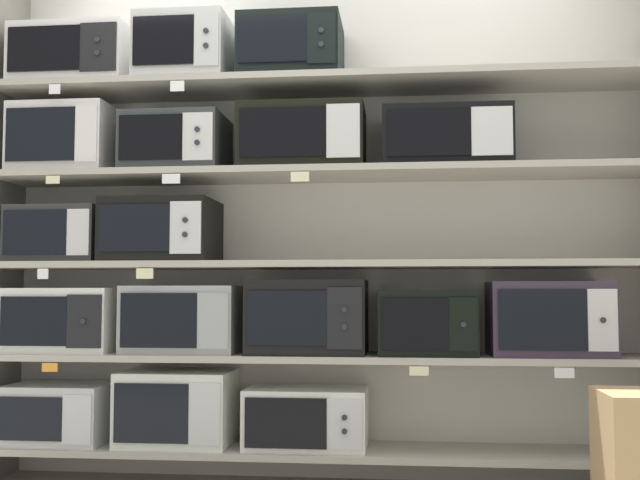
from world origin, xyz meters
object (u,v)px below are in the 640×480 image
object	(u,v)px
microwave_6	(427,323)
microwave_9	(162,231)
microwave_0	(60,413)
microwave_8	(61,235)
microwave_4	(183,319)
microwave_2	(307,418)
microwave_7	(549,319)
microwave_13	(446,140)
microwave_14	(76,59)
microwave_5	(308,317)
microwave_16	(292,52)
microwave_12	(303,139)
microwave_10	(66,141)
microwave_15	(187,53)
microwave_11	(176,145)
microwave_3	(66,320)
microwave_1	(177,408)

from	to	relation	value
microwave_6	microwave_9	size ratio (longest dim) A/B	0.87
microwave_0	microwave_8	world-z (taller)	microwave_8
microwave_0	microwave_4	xyz separation A→B (m)	(0.59, -0.00, 0.44)
microwave_2	microwave_7	xyz separation A→B (m)	(1.09, 0.00, 0.45)
microwave_13	microwave_14	xyz separation A→B (m)	(-1.77, 0.00, 0.43)
microwave_5	microwave_16	distance (m)	1.25
microwave_6	microwave_12	world-z (taller)	microwave_12
microwave_5	microwave_9	bearing A→B (deg)	-180.00
microwave_7	microwave_16	world-z (taller)	microwave_16
microwave_6	microwave_8	xyz separation A→B (m)	(-1.74, -0.00, 0.41)
microwave_8	microwave_10	distance (m)	0.46
microwave_5	microwave_15	xyz separation A→B (m)	(-0.59, -0.00, 1.25)
microwave_4	microwave_10	xyz separation A→B (m)	(-0.59, 0.00, 0.86)
microwave_4	microwave_16	world-z (taller)	microwave_16
microwave_8	microwave_13	distance (m)	1.88
microwave_0	microwave_9	distance (m)	0.98
microwave_7	microwave_11	bearing A→B (deg)	180.00
microwave_0	microwave_13	xyz separation A→B (m)	(1.81, -0.00, 1.27)
microwave_15	microwave_11	bearing A→B (deg)	-179.87
microwave_3	microwave_4	xyz separation A→B (m)	(0.57, -0.00, 0.01)
microwave_8	microwave_10	xyz separation A→B (m)	(0.01, 0.00, 0.46)
microwave_5	microwave_6	distance (m)	0.54
microwave_2	microwave_5	distance (m)	0.46
microwave_8	microwave_15	bearing A→B (deg)	0.01
microwave_15	microwave_13	bearing A→B (deg)	-0.00
microwave_6	microwave_7	size ratio (longest dim) A/B	0.83
microwave_2	microwave_7	size ratio (longest dim) A/B	1.05
microwave_2	microwave_3	size ratio (longest dim) A/B	1.09
microwave_7	microwave_10	world-z (taller)	microwave_10
microwave_8	microwave_16	world-z (taller)	microwave_16
microwave_10	microwave_11	world-z (taller)	microwave_10
microwave_10	microwave_13	xyz separation A→B (m)	(1.82, -0.00, -0.03)
microwave_4	microwave_1	bearing A→B (deg)	179.83
microwave_2	microwave_1	bearing A→B (deg)	179.98
microwave_1	microwave_7	xyz separation A→B (m)	(1.69, -0.00, 0.42)
microwave_13	microwave_15	xyz separation A→B (m)	(-1.22, 0.00, 0.44)
microwave_10	microwave_16	distance (m)	1.17
microwave_8	microwave_11	distance (m)	0.71
microwave_10	microwave_15	xyz separation A→B (m)	(0.59, 0.00, 0.41)
microwave_5	microwave_13	bearing A→B (deg)	-0.02
microwave_16	microwave_14	bearing A→B (deg)	-179.99
microwave_4	microwave_12	xyz separation A→B (m)	(0.56, 0.00, 0.84)
microwave_0	microwave_9	world-z (taller)	microwave_9
microwave_5	microwave_12	size ratio (longest dim) A/B	0.93
microwave_7	microwave_16	size ratio (longest dim) A/B	1.12
microwave_5	microwave_8	size ratio (longest dim) A/B	1.23
microwave_0	microwave_12	bearing A→B (deg)	-0.01
microwave_4	microwave_5	world-z (taller)	microwave_5
microwave_9	microwave_15	bearing A→B (deg)	-0.04
microwave_12	microwave_15	size ratio (longest dim) A/B	1.36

